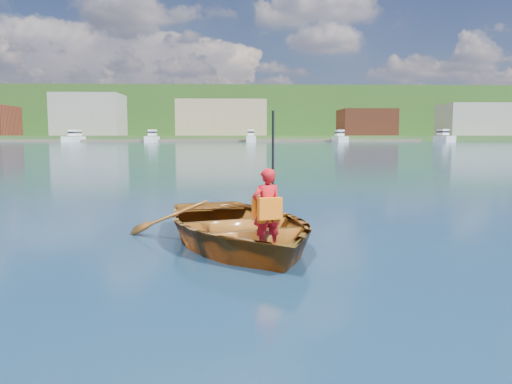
# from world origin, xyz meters

# --- Properties ---
(ground) EXTENTS (600.00, 600.00, 0.00)m
(ground) POSITION_xyz_m (0.00, 0.00, 0.00)
(ground) COLOR #142544
(ground) RESTS_ON ground
(rowboat) EXTENTS (4.22, 5.01, 0.89)m
(rowboat) POSITION_xyz_m (0.99, -0.34, 0.29)
(rowboat) COLOR maroon
(rowboat) RESTS_ON ground
(child_paddler) EXTENTS (0.48, 0.43, 1.95)m
(child_paddler) POSITION_xyz_m (1.42, -1.15, 0.68)
(child_paddler) COLOR red
(child_paddler) RESTS_ON ground
(shoreline) EXTENTS (400.00, 140.00, 22.00)m
(shoreline) POSITION_xyz_m (0.00, 236.61, 10.32)
(shoreline) COLOR #395F2A
(shoreline) RESTS_ON ground
(dock) EXTENTS (159.94, 13.92, 0.80)m
(dock) POSITION_xyz_m (-5.44, 148.00, 0.40)
(dock) COLOR brown
(dock) RESTS_ON ground
(waterfront_buildings) EXTENTS (202.00, 16.00, 14.00)m
(waterfront_buildings) POSITION_xyz_m (-7.74, 165.00, 7.74)
(waterfront_buildings) COLOR brown
(waterfront_buildings) RESTS_ON ground
(marina_yachts) EXTENTS (144.51, 12.31, 4.15)m
(marina_yachts) POSITION_xyz_m (-7.82, 143.29, 1.37)
(marina_yachts) COLOR white
(marina_yachts) RESTS_ON ground
(hillside_trees) EXTENTS (286.22, 84.85, 25.02)m
(hillside_trees) POSITION_xyz_m (-4.53, 238.22, 17.79)
(hillside_trees) COLOR #382314
(hillside_trees) RESTS_ON ground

